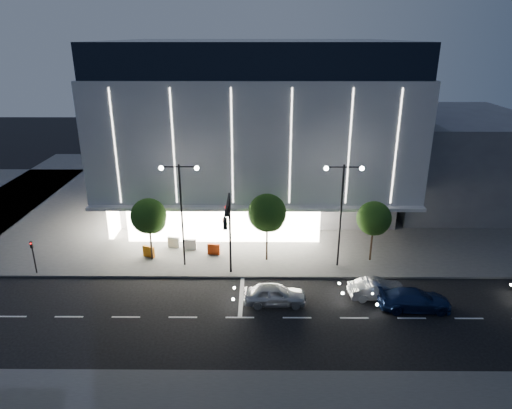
{
  "coord_description": "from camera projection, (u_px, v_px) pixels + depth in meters",
  "views": [
    {
      "loc": [
        3.32,
        -28.57,
        18.6
      ],
      "look_at": [
        3.06,
        7.72,
        5.0
      ],
      "focal_mm": 32.0,
      "sensor_mm": 36.0,
      "label": 1
    }
  ],
  "objects": [
    {
      "name": "street_lamp_east",
      "position": [
        342.0,
        201.0,
        36.76
      ],
      "size": [
        3.16,
        0.36,
        9.0
      ],
      "color": "black",
      "rests_on": "ground"
    },
    {
      "name": "car_second",
      "position": [
        377.0,
        289.0,
        34.08
      ],
      "size": [
        4.46,
        1.91,
        1.43
      ],
      "primitive_type": "imported",
      "rotation": [
        0.0,
        0.0,
        1.66
      ],
      "color": "#B9BCC2",
      "rests_on": "ground"
    },
    {
      "name": "traffic_mast",
      "position": [
        228.0,
        224.0,
        34.65
      ],
      "size": [
        0.33,
        5.89,
        7.07
      ],
      "color": "black",
      "rests_on": "ground"
    },
    {
      "name": "car_lead",
      "position": [
        275.0,
        294.0,
        33.27
      ],
      "size": [
        4.6,
        1.89,
        1.56
      ],
      "primitive_type": "imported",
      "rotation": [
        0.0,
        0.0,
        1.58
      ],
      "color": "#B6B8BE",
      "rests_on": "ground"
    },
    {
      "name": "tree_mid",
      "position": [
        267.0,
        215.0,
        38.32
      ],
      "size": [
        3.25,
        3.25,
        6.15
      ],
      "color": "black",
      "rests_on": "ground"
    },
    {
      "name": "barrier_d",
      "position": [
        190.0,
        244.0,
        41.43
      ],
      "size": [
        1.11,
        0.31,
        1.0
      ],
      "primitive_type": "cube",
      "rotation": [
        0.0,
        0.0,
        -0.06
      ],
      "color": "silver",
      "rests_on": "sidewalk_museum"
    },
    {
      "name": "barrier_a",
      "position": [
        149.0,
        252.0,
        40.09
      ],
      "size": [
        1.11,
        0.67,
        1.0
      ],
      "primitive_type": "cube",
      "rotation": [
        0.0,
        0.0,
        -0.41
      ],
      "color": "#CF680B",
      "rests_on": "sidewalk_museum"
    },
    {
      "name": "sidewalk_museum",
      "position": [
        273.0,
        196.0,
        55.71
      ],
      "size": [
        70.0,
        40.0,
        0.15
      ],
      "primitive_type": "cube",
      "color": "#474747",
      "rests_on": "ground"
    },
    {
      "name": "ped_signal_far",
      "position": [
        33.0,
        254.0,
        36.95
      ],
      "size": [
        0.22,
        0.24,
        3.0
      ],
      "color": "black",
      "rests_on": "ground"
    },
    {
      "name": "ground",
      "position": [
        213.0,
        305.0,
        33.3
      ],
      "size": [
        160.0,
        160.0,
        0.0
      ],
      "primitive_type": "plane",
      "color": "black",
      "rests_on": "ground"
    },
    {
      "name": "street_lamp_west",
      "position": [
        181.0,
        201.0,
        36.85
      ],
      "size": [
        3.16,
        0.36,
        9.0
      ],
      "color": "black",
      "rests_on": "ground"
    },
    {
      "name": "museum",
      "position": [
        256.0,
        123.0,
        50.91
      ],
      "size": [
        30.0,
        25.8,
        18.0
      ],
      "color": "#4C4C51",
      "rests_on": "ground"
    },
    {
      "name": "barrier_b",
      "position": [
        174.0,
        242.0,
        41.9
      ],
      "size": [
        1.13,
        0.45,
        1.0
      ],
      "primitive_type": "cube",
      "rotation": [
        0.0,
        0.0,
        -0.19
      ],
      "color": "beige",
      "rests_on": "sidewalk_museum"
    },
    {
      "name": "barrier_c",
      "position": [
        214.0,
        249.0,
        40.53
      ],
      "size": [
        1.13,
        0.44,
        1.0
      ],
      "primitive_type": "cube",
      "rotation": [
        0.0,
        0.0,
        -0.18
      ],
      "color": "red",
      "rests_on": "sidewalk_museum"
    },
    {
      "name": "car_third",
      "position": [
        415.0,
        300.0,
        32.66
      ],
      "size": [
        5.19,
        2.19,
        1.5
      ],
      "primitive_type": "imported",
      "rotation": [
        0.0,
        0.0,
        1.55
      ],
      "color": "navy",
      "rests_on": "ground"
    },
    {
      "name": "annex_building",
      "position": [
        451.0,
        157.0,
        53.84
      ],
      "size": [
        16.0,
        20.0,
        10.0
      ],
      "primitive_type": "cube",
      "color": "#4C4C51",
      "rests_on": "ground"
    },
    {
      "name": "tree_right",
      "position": [
        374.0,
        220.0,
        38.42
      ],
      "size": [
        2.91,
        2.91,
        5.51
      ],
      "color": "black",
      "rests_on": "ground"
    },
    {
      "name": "tree_left",
      "position": [
        149.0,
        218.0,
        38.5
      ],
      "size": [
        3.02,
        3.02,
        5.72
      ],
      "color": "black",
      "rests_on": "ground"
    }
  ]
}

